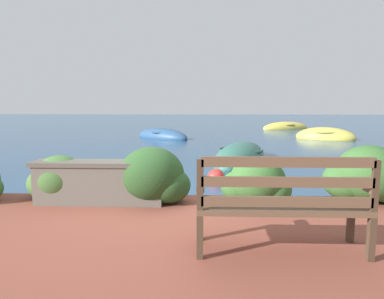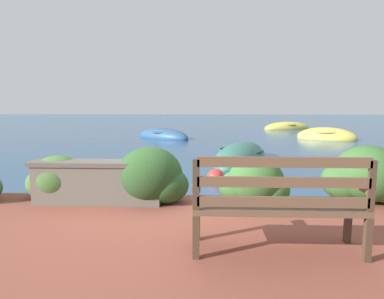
% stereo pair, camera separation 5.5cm
% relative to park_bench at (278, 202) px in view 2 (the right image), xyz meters
% --- Properties ---
extents(ground_plane, '(80.00, 80.00, 0.00)m').
position_rel_park_bench_xyz_m(ground_plane, '(-1.31, 1.94, -0.71)').
color(ground_plane, navy).
extents(park_bench, '(1.57, 0.48, 0.93)m').
position_rel_park_bench_xyz_m(park_bench, '(0.00, 0.00, 0.00)').
color(park_bench, '#433123').
rests_on(park_bench, patio_terrace).
extents(stone_wall, '(1.82, 0.38, 0.59)m').
position_rel_park_bench_xyz_m(stone_wall, '(-2.15, 1.48, -0.19)').
color(stone_wall, '#666056').
rests_on(stone_wall, patio_terrace).
extents(hedge_clump_left, '(0.95, 0.68, 0.64)m').
position_rel_park_bench_xyz_m(hedge_clump_left, '(-2.77, 1.62, -0.21)').
color(hedge_clump_left, '#426B33').
rests_on(hedge_clump_left, patio_terrace).
extents(hedge_clump_centre, '(1.14, 0.82, 0.77)m').
position_rel_park_bench_xyz_m(hedge_clump_centre, '(-1.46, 1.59, -0.15)').
color(hedge_clump_centre, '#284C23').
rests_on(hedge_clump_centre, patio_terrace).
extents(hedge_clump_right, '(0.96, 0.69, 0.65)m').
position_rel_park_bench_xyz_m(hedge_clump_right, '(0.00, 1.54, -0.20)').
color(hedge_clump_right, '#38662D').
rests_on(hedge_clump_right, patio_terrace).
extents(hedge_clump_far_right, '(1.17, 0.84, 0.80)m').
position_rel_park_bench_xyz_m(hedge_clump_far_right, '(1.58, 1.72, -0.14)').
color(hedge_clump_far_right, '#38662D').
rests_on(hedge_clump_far_right, patio_terrace).
extents(rowboat_nearest, '(2.17, 3.55, 0.89)m').
position_rel_park_bench_xyz_m(rowboat_nearest, '(0.28, 6.16, -0.63)').
color(rowboat_nearest, '#336B5B').
rests_on(rowboat_nearest, ground_plane).
extents(rowboat_mid, '(2.83, 2.33, 0.90)m').
position_rel_park_bench_xyz_m(rowboat_mid, '(4.63, 12.11, -0.63)').
color(rowboat_mid, '#DBC64C').
rests_on(rowboat_mid, ground_plane).
extents(rowboat_far, '(2.85, 2.55, 0.79)m').
position_rel_park_bench_xyz_m(rowboat_far, '(-2.58, 12.15, -0.64)').
color(rowboat_far, '#2D517A').
rests_on(rowboat_far, ground_plane).
extents(rowboat_outer, '(3.23, 2.14, 0.77)m').
position_rel_park_bench_xyz_m(rowboat_outer, '(4.21, 17.68, -0.64)').
color(rowboat_outer, '#DBC64C').
rests_on(rowboat_outer, ground_plane).
extents(mooring_buoy, '(0.40, 0.40, 0.36)m').
position_rel_park_bench_xyz_m(mooring_buoy, '(-0.46, 3.86, -0.64)').
color(mooring_buoy, red).
rests_on(mooring_buoy, ground_plane).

